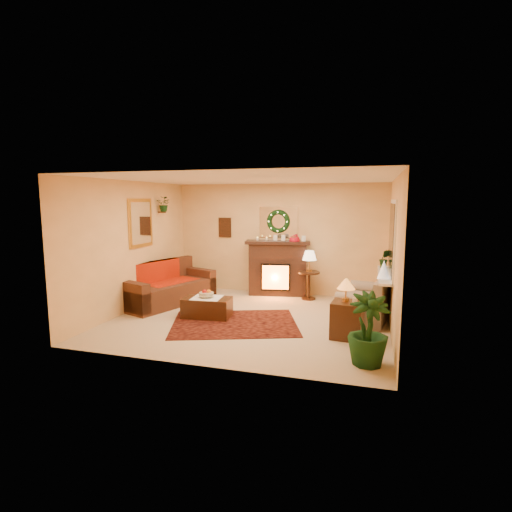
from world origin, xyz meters
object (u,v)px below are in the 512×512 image
(end_table_square, at_px, (347,321))
(coffee_table, at_px, (207,307))
(sofa, at_px, (168,284))
(loveseat, at_px, (365,297))
(fireplace, at_px, (278,272))
(side_table_round, at_px, (309,285))

(end_table_square, xyz_separation_m, coffee_table, (-2.63, 0.40, -0.06))
(sofa, relative_size, loveseat, 1.49)
(loveseat, xyz_separation_m, coffee_table, (-2.89, -0.76, -0.21))
(end_table_square, bearing_deg, fireplace, 124.42)
(sofa, distance_m, side_table_round, 3.11)
(side_table_round, relative_size, end_table_square, 1.06)
(side_table_round, relative_size, coffee_table, 0.70)
(side_table_round, bearing_deg, end_table_square, -66.98)
(side_table_round, height_order, coffee_table, side_table_round)
(sofa, bearing_deg, coffee_table, -10.60)
(coffee_table, bearing_deg, loveseat, 9.46)
(loveseat, height_order, side_table_round, loveseat)
(fireplace, distance_m, side_table_round, 0.84)
(fireplace, height_order, side_table_round, fireplace)
(fireplace, bearing_deg, sofa, -154.37)
(loveseat, bearing_deg, fireplace, 154.92)
(coffee_table, bearing_deg, sofa, 144.57)
(end_table_square, bearing_deg, side_table_round, 113.02)
(loveseat, bearing_deg, side_table_round, 146.68)
(loveseat, height_order, coffee_table, loveseat)
(loveseat, bearing_deg, coffee_table, -155.33)
(sofa, xyz_separation_m, coffee_table, (1.21, -0.70, -0.22))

